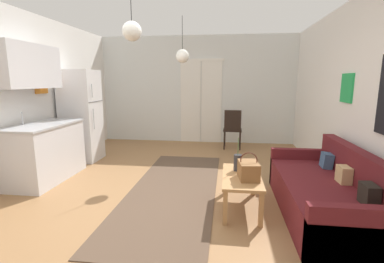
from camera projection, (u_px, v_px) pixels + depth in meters
The scene contains 13 objects.
ground_plane at pixel (165, 206), 3.65m from camera, with size 5.49×8.03×0.10m, color #996D44.
wall_back at pixel (197, 90), 7.07m from camera, with size 5.09×0.13×2.68m.
wall_right at pixel (382, 102), 3.08m from camera, with size 0.12×7.63×2.68m.
area_rug at pixel (174, 189), 4.07m from camera, with size 1.23×3.48×0.01m, color brown.
couch at pixel (329, 195), 3.23m from camera, with size 0.89×2.04×0.80m.
coffee_table at pixel (242, 180), 3.41m from camera, with size 0.47×0.95×0.43m.
bamboo_vase at pixel (238, 163), 3.56m from camera, with size 0.10×0.10×0.43m.
handbag at pixel (248, 170), 3.27m from camera, with size 0.25×0.34×0.32m.
refrigerator at pixel (81, 116), 5.44m from camera, with size 0.67×0.59×1.78m.
kitchen_counter at pixel (41, 131), 4.35m from camera, with size 0.65×1.32×2.12m.
accent_chair at pixel (233, 127), 6.39m from camera, with size 0.43×0.41×0.92m.
pendant_lamp_near at pixel (132, 31), 3.01m from camera, with size 0.21×0.21×0.68m.
pendant_lamp_far at pixel (182, 56), 4.87m from camera, with size 0.24×0.24×0.80m.
Camera 1 is at (0.78, -3.34, 1.58)m, focal length 25.86 mm.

